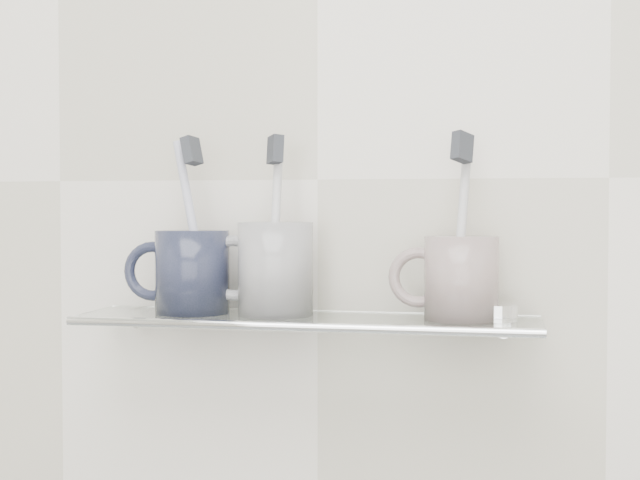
% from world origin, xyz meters
% --- Properties ---
extents(wall_back, '(2.50, 0.00, 2.50)m').
position_xyz_m(wall_back, '(0.00, 1.10, 1.25)').
color(wall_back, silver).
rests_on(wall_back, ground).
extents(shelf_glass, '(0.50, 0.12, 0.01)m').
position_xyz_m(shelf_glass, '(0.00, 1.04, 1.10)').
color(shelf_glass, silver).
rests_on(shelf_glass, wall_back).
extents(shelf_rail, '(0.50, 0.01, 0.01)m').
position_xyz_m(shelf_rail, '(0.00, 0.98, 1.10)').
color(shelf_rail, silver).
rests_on(shelf_rail, shelf_glass).
extents(bracket_left, '(0.02, 0.03, 0.02)m').
position_xyz_m(bracket_left, '(-0.21, 1.09, 1.09)').
color(bracket_left, silver).
rests_on(bracket_left, wall_back).
extents(bracket_right, '(0.02, 0.03, 0.02)m').
position_xyz_m(bracket_right, '(0.21, 1.09, 1.09)').
color(bracket_right, silver).
rests_on(bracket_right, wall_back).
extents(mug_left, '(0.09, 0.09, 0.09)m').
position_xyz_m(mug_left, '(-0.13, 1.04, 1.15)').
color(mug_left, black).
rests_on(mug_left, shelf_glass).
extents(mug_left_handle, '(0.07, 0.01, 0.07)m').
position_xyz_m(mug_left_handle, '(-0.18, 1.04, 1.15)').
color(mug_left_handle, black).
rests_on(mug_left_handle, mug_left).
extents(toothbrush_left, '(0.06, 0.04, 0.19)m').
position_xyz_m(toothbrush_left, '(-0.13, 1.04, 1.20)').
color(toothbrush_left, silver).
rests_on(toothbrush_left, mug_left).
extents(bristles_left, '(0.02, 0.03, 0.03)m').
position_xyz_m(bristles_left, '(-0.13, 1.04, 1.28)').
color(bristles_left, '#2D3037').
rests_on(bristles_left, toothbrush_left).
extents(mug_center, '(0.10, 0.10, 0.10)m').
position_xyz_m(mug_center, '(-0.04, 1.04, 1.15)').
color(mug_center, silver).
rests_on(mug_center, shelf_glass).
extents(mug_center_handle, '(0.07, 0.01, 0.07)m').
position_xyz_m(mug_center_handle, '(-0.08, 1.04, 1.15)').
color(mug_center_handle, silver).
rests_on(mug_center_handle, mug_center).
extents(toothbrush_center, '(0.02, 0.04, 0.19)m').
position_xyz_m(toothbrush_center, '(-0.04, 1.04, 1.20)').
color(toothbrush_center, silver).
rests_on(toothbrush_center, mug_center).
extents(bristles_center, '(0.02, 0.03, 0.03)m').
position_xyz_m(bristles_center, '(-0.04, 1.04, 1.28)').
color(bristles_center, '#2D3037').
rests_on(bristles_center, toothbrush_center).
extents(mug_right, '(0.08, 0.08, 0.09)m').
position_xyz_m(mug_right, '(0.17, 1.04, 1.14)').
color(mug_right, silver).
rests_on(mug_right, shelf_glass).
extents(mug_right_handle, '(0.06, 0.01, 0.06)m').
position_xyz_m(mug_right_handle, '(0.12, 1.04, 1.14)').
color(mug_right_handle, silver).
rests_on(mug_right_handle, mug_right).
extents(toothbrush_right, '(0.02, 0.06, 0.19)m').
position_xyz_m(toothbrush_right, '(0.17, 1.04, 1.20)').
color(toothbrush_right, silver).
rests_on(toothbrush_right, mug_right).
extents(bristles_right, '(0.02, 0.03, 0.04)m').
position_xyz_m(bristles_right, '(0.17, 1.04, 1.28)').
color(bristles_right, '#2D3037').
rests_on(bristles_right, toothbrush_right).
extents(chrome_cap, '(0.04, 0.04, 0.02)m').
position_xyz_m(chrome_cap, '(0.20, 1.04, 1.11)').
color(chrome_cap, silver).
rests_on(chrome_cap, shelf_glass).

